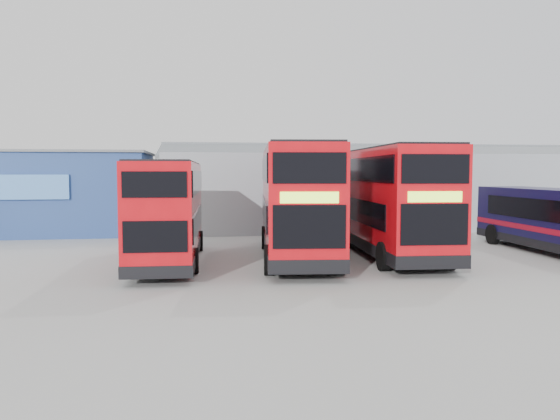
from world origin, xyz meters
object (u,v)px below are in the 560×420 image
at_px(double_decker_centre, 296,203).
at_px(double_decker_right, 388,202).
at_px(double_decker_left, 169,213).
at_px(office_block, 52,192).
at_px(maintenance_shed, 375,189).

height_order(double_decker_centre, double_decker_right, double_decker_centre).
bearing_deg(double_decker_right, double_decker_left, -171.98).
bearing_deg(double_decker_centre, office_block, 142.87).
xyz_separation_m(maintenance_shed, double_decker_centre, (-8.45, -14.60, -0.14)).
bearing_deg(maintenance_shed, double_decker_right, -106.02).
relative_size(maintenance_shed, double_decker_right, 2.59).
bearing_deg(office_block, maintenance_shed, 5.21).
xyz_separation_m(office_block, double_decker_right, (17.89, -12.32, -0.13)).
relative_size(double_decker_left, double_decker_centre, 0.85).
xyz_separation_m(double_decker_left, double_decker_right, (9.88, 0.84, 0.32)).
height_order(office_block, maintenance_shed, maintenance_shed).
distance_m(office_block, double_decker_left, 15.40).
bearing_deg(double_decker_centre, double_decker_right, 9.40).
distance_m(maintenance_shed, double_decker_centre, 16.87).
bearing_deg(office_block, double_decker_left, -58.67).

